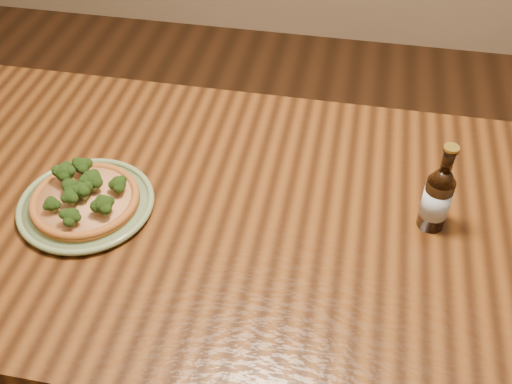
% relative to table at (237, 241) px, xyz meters
% --- Properties ---
extents(table, '(1.60, 0.90, 0.75)m').
position_rel_table_xyz_m(table, '(0.00, 0.00, 0.00)').
color(table, '#4F2C11').
rests_on(table, ground).
extents(plate, '(0.29, 0.29, 0.02)m').
position_rel_table_xyz_m(plate, '(-0.32, -0.05, 0.10)').
color(plate, '#687E56').
rests_on(plate, table).
extents(pizza, '(0.23, 0.23, 0.07)m').
position_rel_table_xyz_m(pizza, '(-0.32, -0.05, 0.12)').
color(pizza, '#935521').
rests_on(pizza, plate).
extents(beer_bottle, '(0.06, 0.06, 0.21)m').
position_rel_table_xyz_m(beer_bottle, '(0.41, 0.04, 0.17)').
color(beer_bottle, black).
rests_on(beer_bottle, table).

